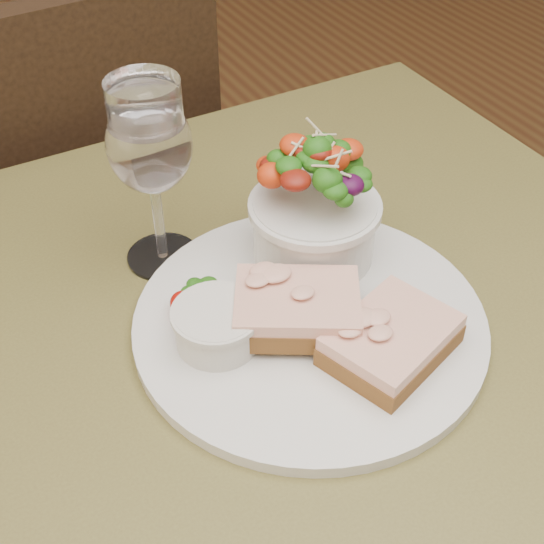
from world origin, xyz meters
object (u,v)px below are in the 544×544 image
chair_far (77,306)px  cafe_table (297,420)px  dinner_plate (310,323)px  wine_glass (150,150)px  sandwich_front (391,340)px  salad_bowl (315,204)px  ramekin (217,325)px  sandwich_back (297,308)px

chair_far → cafe_table: bearing=93.3°
chair_far → dinner_plate: size_ratio=2.90×
wine_glass → sandwich_front: bearing=-62.8°
sandwich_front → salad_bowl: 0.15m
dinner_plate → sandwich_front: 0.08m
ramekin → salad_bowl: 0.15m
cafe_table → dinner_plate: 0.11m
cafe_table → dinner_plate: size_ratio=2.58×
sandwich_front → ramekin: 0.14m
dinner_plate → sandwich_back: size_ratio=2.35×
sandwich_front → salad_bowl: bearing=66.4°
sandwich_back → chair_far: bearing=127.1°
cafe_table → sandwich_back: size_ratio=6.08×
sandwich_front → sandwich_back: bearing=110.7°
ramekin → cafe_table: bearing=-25.0°
sandwich_front → cafe_table: bearing=118.2°
cafe_table → ramekin: ramekin is taller
ramekin → salad_bowl: size_ratio=0.55×
sandwich_back → wine_glass: bearing=141.3°
sandwich_back → wine_glass: (-0.06, 0.16, 0.09)m
cafe_table → wine_glass: 0.29m
dinner_plate → sandwich_back: sandwich_back is taller
cafe_table → salad_bowl: size_ratio=6.30×
chair_far → wine_glass: 0.75m
cafe_table → salad_bowl: bearing=52.9°
dinner_plate → ramekin: bearing=170.7°
wine_glass → chair_far: bearing=91.8°
sandwich_front → ramekin: bearing=126.6°
cafe_table → wine_glass: wine_glass is taller
sandwich_back → sandwich_front: bearing=-19.9°
ramekin → sandwich_front: bearing=-34.2°
sandwich_front → salad_bowl: (0.01, 0.14, 0.04)m
chair_far → wine_glass: bearing=88.8°
sandwich_back → salad_bowl: 0.11m
sandwich_back → ramekin: 0.07m
dinner_plate → salad_bowl: (0.05, 0.07, 0.07)m
chair_far → sandwich_front: chair_far is taller
cafe_table → dinner_plate: bearing=38.5°
cafe_table → chair_far: 0.73m
salad_bowl → wine_glass: bearing=147.6°
cafe_table → sandwich_front: sandwich_front is taller
dinner_plate → ramekin: ramekin is taller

